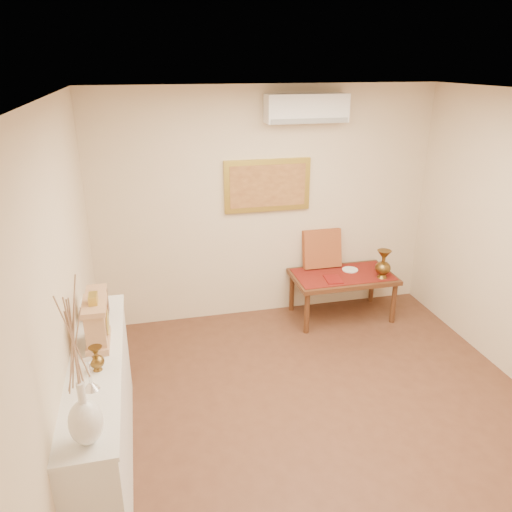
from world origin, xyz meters
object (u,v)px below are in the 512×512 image
object	(u,v)px
mantel_clock	(97,323)
low_table	(343,280)
white_vase	(77,367)
wooden_chest	(98,303)
brass_urn_tall	(383,261)
display_ledge	(103,415)

from	to	relation	value
mantel_clock	low_table	bearing A→B (deg)	32.57
white_vase	wooden_chest	size ratio (longest dim) A/B	4.00
mantel_clock	low_table	world-z (taller)	mantel_clock
brass_urn_tall	low_table	bearing A→B (deg)	154.40
brass_urn_tall	wooden_chest	bearing A→B (deg)	-161.14
brass_urn_tall	low_table	distance (m)	0.53
wooden_chest	brass_urn_tall	bearing A→B (deg)	18.86
brass_urn_tall	low_table	size ratio (longest dim) A/B	0.34
brass_urn_tall	wooden_chest	distance (m)	3.27
display_ledge	mantel_clock	distance (m)	0.69
white_vase	display_ledge	world-z (taller)	white_vase
display_ledge	mantel_clock	bearing A→B (deg)	83.33
wooden_chest	low_table	xyz separation A→B (m)	(2.68, 1.25, -0.62)
brass_urn_tall	display_ledge	distance (m)	3.52
display_ledge	low_table	world-z (taller)	display_ledge
mantel_clock	low_table	xyz separation A→B (m)	(2.65, 1.70, -0.67)
white_vase	mantel_clock	distance (m)	1.08
brass_urn_tall	wooden_chest	xyz separation A→B (m)	(-3.08, -1.05, 0.34)
mantel_clock	wooden_chest	bearing A→B (deg)	92.92
display_ledge	low_table	xyz separation A→B (m)	(2.67, 1.88, -0.01)
mantel_clock	white_vase	bearing A→B (deg)	-90.06
white_vase	low_table	distance (m)	3.94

